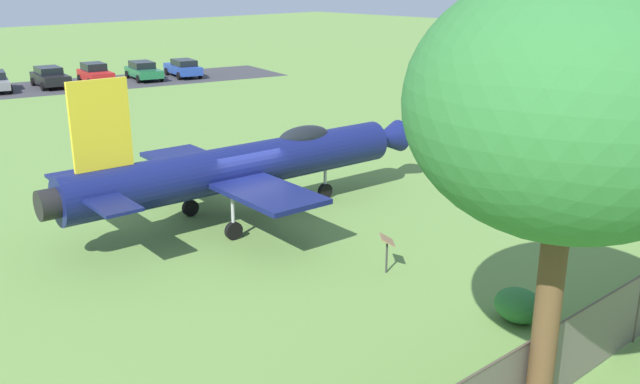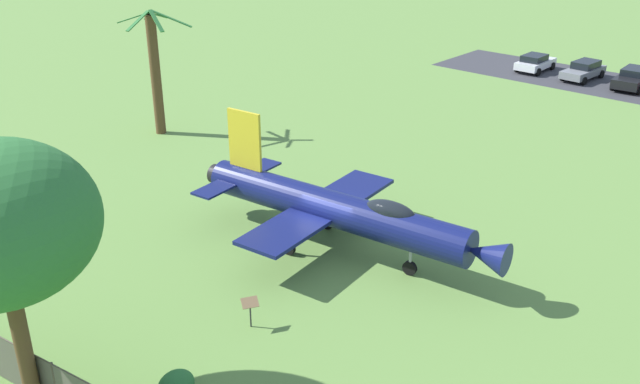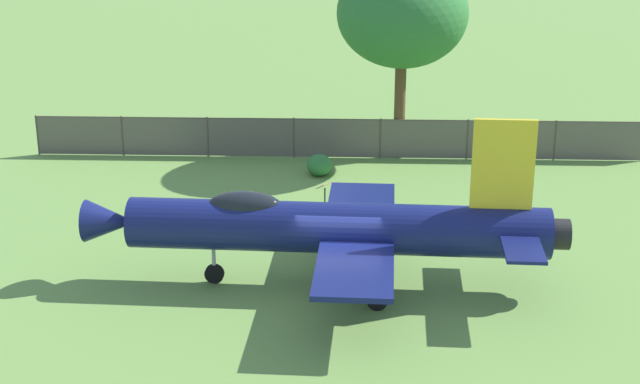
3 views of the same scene
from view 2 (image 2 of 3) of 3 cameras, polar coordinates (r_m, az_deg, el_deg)
The scene contains 7 objects.
ground_plane at distance 30.40m, azimuth 1.03°, elevation -4.67°, with size 200.00×200.00×0.00m, color #668E42.
display_jet at distance 29.33m, azimuth 1.61°, elevation -1.47°, with size 9.12×14.56×5.39m.
palm_tree at distance 44.43m, azimuth -13.31°, elevation 9.48°, with size 3.86×4.33×7.71m.
info_plaque at distance 25.13m, azimuth -5.74°, elevation -9.30°, with size 0.71×0.69×1.14m.
parked_car_black at distance 59.27m, azimuth 24.25°, elevation 8.51°, with size 4.83×2.72×1.51m.
parked_car_gray at distance 60.53m, azimuth 20.77°, elevation 9.32°, with size 4.85×2.99×1.45m.
parked_car_white at distance 61.89m, azimuth 17.19°, elevation 10.10°, with size 4.41×2.76×1.42m.
Camera 2 is at (-23.47, -12.59, 14.65)m, focal length 39.10 mm.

